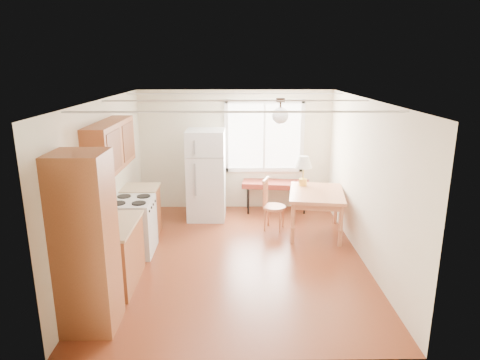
{
  "coord_description": "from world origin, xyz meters",
  "views": [
    {
      "loc": [
        -0.02,
        -6.32,
        3.01
      ],
      "look_at": [
        0.07,
        0.49,
        1.15
      ],
      "focal_mm": 32.0,
      "sensor_mm": 36.0,
      "label": 1
    }
  ],
  "objects_px": {
    "refrigerator": "(206,175)",
    "chair": "(270,201)",
    "dining_table": "(316,197)",
    "bench": "(276,185)"
  },
  "relations": [
    {
      "from": "bench",
      "to": "dining_table",
      "type": "height_order",
      "value": "dining_table"
    },
    {
      "from": "refrigerator",
      "to": "bench",
      "type": "xyz_separation_m",
      "value": [
        1.42,
        0.38,
        -0.32
      ]
    },
    {
      "from": "bench",
      "to": "chair",
      "type": "xyz_separation_m",
      "value": [
        -0.21,
        -1.0,
        -0.02
      ]
    },
    {
      "from": "refrigerator",
      "to": "chair",
      "type": "height_order",
      "value": "refrigerator"
    },
    {
      "from": "refrigerator",
      "to": "dining_table",
      "type": "bearing_deg",
      "value": -21.09
    },
    {
      "from": "bench",
      "to": "chair",
      "type": "relative_size",
      "value": 1.5
    },
    {
      "from": "refrigerator",
      "to": "dining_table",
      "type": "height_order",
      "value": "refrigerator"
    },
    {
      "from": "refrigerator",
      "to": "bench",
      "type": "bearing_deg",
      "value": 16.46
    },
    {
      "from": "chair",
      "to": "dining_table",
      "type": "bearing_deg",
      "value": 2.7
    },
    {
      "from": "dining_table",
      "to": "chair",
      "type": "distance_m",
      "value": 0.87
    }
  ]
}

